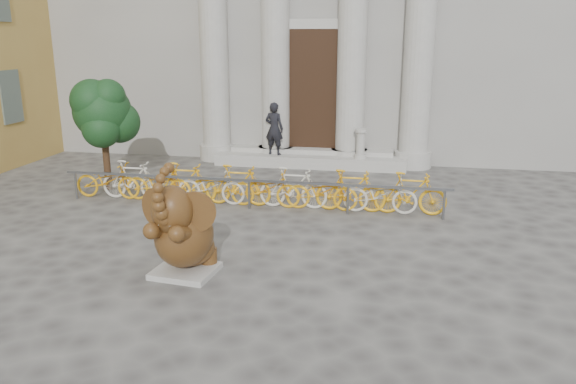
% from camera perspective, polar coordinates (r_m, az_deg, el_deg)
% --- Properties ---
extents(ground, '(80.00, 80.00, 0.00)m').
position_cam_1_polar(ground, '(9.23, -6.47, -10.25)').
color(ground, '#474442').
rests_on(ground, ground).
extents(entrance_steps, '(6.00, 1.20, 0.36)m').
position_cam_1_polar(entrance_steps, '(17.91, 2.27, 3.27)').
color(entrance_steps, '#A8A59E').
rests_on(entrance_steps, ground).
extents(elephant_statue, '(1.37, 1.57, 2.05)m').
position_cam_1_polar(elephant_statue, '(9.75, -10.65, -4.21)').
color(elephant_statue, '#A8A59E').
rests_on(elephant_statue, ground).
extents(bike_rack, '(9.42, 0.53, 1.00)m').
position_cam_1_polar(bike_rack, '(13.60, -3.79, 0.64)').
color(bike_rack, slate).
rests_on(bike_rack, ground).
extents(tree, '(1.70, 1.55, 2.95)m').
position_cam_1_polar(tree, '(15.51, -18.27, 7.61)').
color(tree, '#332114').
rests_on(tree, ground).
extents(pedestrian, '(0.67, 0.52, 1.65)m').
position_cam_1_polar(pedestrian, '(17.72, -1.41, 6.46)').
color(pedestrian, black).
rests_on(pedestrian, entrance_steps).
extents(balustrade_post, '(0.37, 0.37, 0.91)m').
position_cam_1_polar(balustrade_post, '(17.34, 7.38, 4.77)').
color(balustrade_post, '#A8A59E').
rests_on(balustrade_post, entrance_steps).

